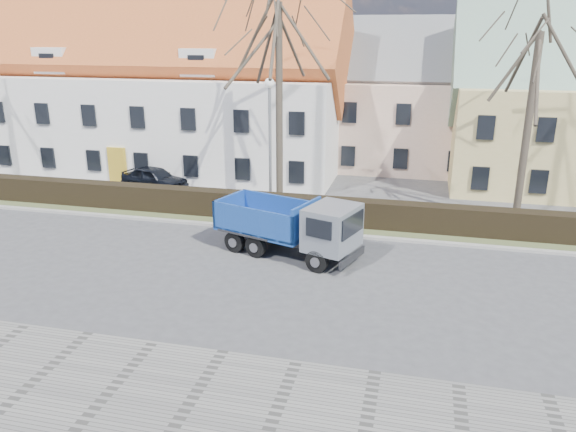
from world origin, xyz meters
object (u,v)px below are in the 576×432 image
(cart_frame, at_px, (225,218))
(parked_car_a, at_px, (155,178))
(dump_truck, at_px, (283,225))
(streetlight, at_px, (270,148))

(cart_frame, height_order, parked_car_a, parked_car_a)
(dump_truck, xyz_separation_m, parked_car_a, (-9.81, 7.88, -0.57))
(parked_car_a, bearing_deg, streetlight, -97.33)
(dump_truck, bearing_deg, streetlight, 129.17)
(cart_frame, bearing_deg, streetlight, 52.61)
(streetlight, height_order, cart_frame, streetlight)
(dump_truck, height_order, streetlight, streetlight)
(streetlight, height_order, parked_car_a, streetlight)
(dump_truck, xyz_separation_m, streetlight, (-1.90, 5.03, 2.20))
(dump_truck, distance_m, cart_frame, 4.66)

